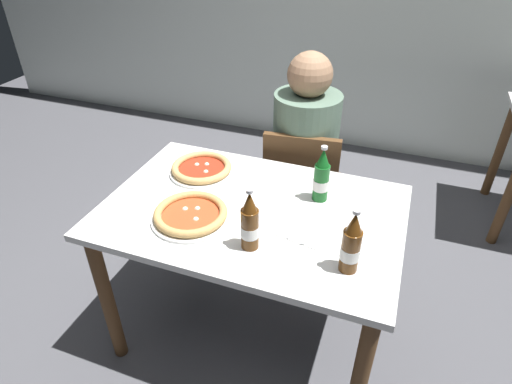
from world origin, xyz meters
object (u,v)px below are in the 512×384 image
at_px(dining_table_main, 252,231).
at_px(diner_seated, 303,168).
at_px(pizza_marinara_far, 191,215).
at_px(beer_bottle_right, 250,224).
at_px(chair_behind_table, 301,188).
at_px(beer_bottle_left, 321,178).
at_px(pizza_margherita_near, 202,169).
at_px(napkin_with_cutlery, 304,228).
at_px(beer_bottle_center, 351,245).

relative_size(dining_table_main, diner_seated, 0.99).
bearing_deg(pizza_marinara_far, diner_seated, 72.89).
bearing_deg(beer_bottle_right, chair_behind_table, 91.24).
bearing_deg(beer_bottle_left, pizza_margherita_near, 178.08).
bearing_deg(pizza_marinara_far, napkin_with_cutlery, 12.14).
height_order(diner_seated, beer_bottle_right, diner_seated).
distance_m(dining_table_main, beer_bottle_right, 0.32).
xyz_separation_m(dining_table_main, chair_behind_table, (0.06, 0.61, -0.15)).
distance_m(diner_seated, beer_bottle_center, 0.98).
bearing_deg(diner_seated, pizza_margherita_near, -127.30).
bearing_deg(dining_table_main, beer_bottle_left, 34.44).
relative_size(dining_table_main, napkin_with_cutlery, 5.75).
bearing_deg(beer_bottle_center, dining_table_main, 153.97).
bearing_deg(pizza_margherita_near, dining_table_main, -30.29).
height_order(pizza_marinara_far, beer_bottle_left, beer_bottle_left).
height_order(pizza_margherita_near, beer_bottle_center, beer_bottle_center).
relative_size(pizza_margherita_near, pizza_marinara_far, 0.94).
bearing_deg(napkin_with_cutlery, beer_bottle_center, -38.89).
relative_size(dining_table_main, beer_bottle_right, 4.86).
relative_size(dining_table_main, beer_bottle_left, 4.86).
relative_size(diner_seated, pizza_marinara_far, 3.88).
xyz_separation_m(dining_table_main, pizza_margherita_near, (-0.31, 0.18, 0.14)).
xyz_separation_m(chair_behind_table, diner_seated, (-0.01, 0.05, 0.10)).
height_order(chair_behind_table, diner_seated, diner_seated).
bearing_deg(beer_bottle_left, dining_table_main, -145.56).
bearing_deg(pizza_margherita_near, beer_bottle_left, -1.92).
relative_size(diner_seated, napkin_with_cutlery, 5.79).
height_order(dining_table_main, pizza_marinara_far, pizza_marinara_far).
bearing_deg(beer_bottle_center, beer_bottle_left, 116.42).
bearing_deg(beer_bottle_left, diner_seated, 111.16).
relative_size(chair_behind_table, beer_bottle_left, 3.44).
height_order(diner_seated, pizza_margherita_near, diner_seated).
relative_size(chair_behind_table, pizza_marinara_far, 2.73).
height_order(pizza_margherita_near, beer_bottle_left, beer_bottle_left).
relative_size(beer_bottle_left, napkin_with_cutlery, 1.18).
bearing_deg(diner_seated, beer_bottle_left, -68.84).
height_order(diner_seated, pizza_marinara_far, diner_seated).
height_order(pizza_marinara_far, napkin_with_cutlery, pizza_marinara_far).
relative_size(pizza_margherita_near, napkin_with_cutlery, 1.41).
bearing_deg(beer_bottle_right, beer_bottle_left, 66.50).
height_order(chair_behind_table, pizza_margherita_near, chair_behind_table).
height_order(dining_table_main, diner_seated, diner_seated).
relative_size(diner_seated, beer_bottle_right, 4.89).
distance_m(beer_bottle_center, napkin_with_cutlery, 0.27).
distance_m(diner_seated, pizza_marinara_far, 0.86).
distance_m(beer_bottle_right, napkin_with_cutlery, 0.25).
xyz_separation_m(dining_table_main, diner_seated, (0.05, 0.66, -0.05)).
distance_m(chair_behind_table, pizza_margherita_near, 0.64).
distance_m(diner_seated, napkin_with_cutlery, 0.75).
distance_m(pizza_margherita_near, beer_bottle_center, 0.84).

